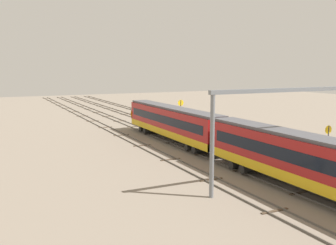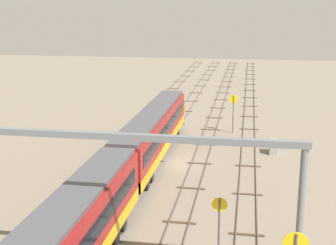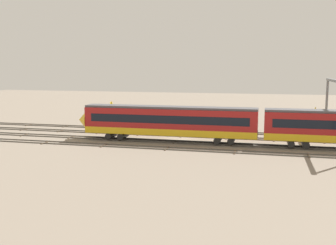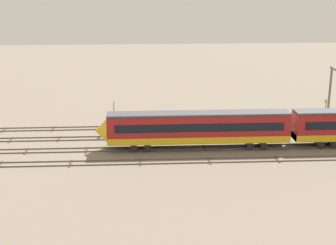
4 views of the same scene
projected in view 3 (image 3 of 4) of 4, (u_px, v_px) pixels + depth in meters
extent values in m
plane|color=gray|center=(179.00, 139.00, 57.92)|extent=(196.32, 196.32, 0.00)
cube|color=#59544C|center=(189.00, 130.00, 65.47)|extent=(180.32, 0.07, 0.16)
cube|color=#59544C|center=(187.00, 131.00, 64.09)|extent=(180.32, 0.07, 0.16)
cube|color=#473828|center=(331.00, 136.00, 59.71)|extent=(0.24, 2.40, 0.08)
cube|color=#473828|center=(280.00, 135.00, 61.40)|extent=(0.24, 2.40, 0.08)
cube|color=#473828|center=(233.00, 133.00, 63.09)|extent=(0.24, 2.40, 0.08)
cube|color=#473828|center=(188.00, 131.00, 64.78)|extent=(0.24, 2.40, 0.08)
cube|color=#473828|center=(145.00, 129.00, 66.47)|extent=(0.24, 2.40, 0.08)
cube|color=#473828|center=(105.00, 128.00, 68.16)|extent=(0.24, 2.40, 0.08)
cube|color=#473828|center=(66.00, 126.00, 69.85)|extent=(0.24, 2.40, 0.08)
cube|color=#473828|center=(29.00, 125.00, 71.54)|extent=(0.24, 2.40, 0.08)
cube|color=#59544C|center=(183.00, 135.00, 60.89)|extent=(180.32, 0.07, 0.16)
cube|color=#59544C|center=(181.00, 136.00, 59.51)|extent=(180.32, 0.07, 0.16)
cube|color=#473828|center=(323.00, 142.00, 55.51)|extent=(0.24, 2.40, 0.08)
cube|color=#473828|center=(274.00, 140.00, 57.08)|extent=(0.24, 2.40, 0.08)
cube|color=#473828|center=(227.00, 138.00, 58.64)|extent=(0.24, 2.40, 0.08)
cube|color=#473828|center=(182.00, 136.00, 60.21)|extent=(0.24, 2.40, 0.08)
cube|color=#473828|center=(140.00, 134.00, 61.77)|extent=(0.24, 2.40, 0.08)
cube|color=#473828|center=(99.00, 132.00, 63.34)|extent=(0.24, 2.40, 0.08)
cube|color=#473828|center=(61.00, 131.00, 64.90)|extent=(0.24, 2.40, 0.08)
cube|color=#473828|center=(24.00, 129.00, 66.47)|extent=(0.24, 2.40, 0.08)
cube|color=#59544C|center=(176.00, 140.00, 56.31)|extent=(180.32, 0.07, 0.16)
cube|color=#59544C|center=(174.00, 142.00, 54.93)|extent=(180.32, 0.07, 0.16)
cube|color=#473828|center=(293.00, 147.00, 51.96)|extent=(0.24, 2.40, 0.08)
cube|color=#473828|center=(232.00, 144.00, 53.79)|extent=(0.24, 2.40, 0.08)
cube|color=#473828|center=(175.00, 142.00, 55.63)|extent=(0.24, 2.40, 0.08)
cube|color=#473828|center=(122.00, 139.00, 57.47)|extent=(0.24, 2.40, 0.08)
cube|color=#473828|center=(72.00, 137.00, 59.30)|extent=(0.24, 2.40, 0.08)
cube|color=#473828|center=(25.00, 135.00, 61.14)|extent=(0.24, 2.40, 0.08)
cube|color=#59544C|center=(168.00, 147.00, 51.74)|extent=(180.32, 0.07, 0.16)
cube|color=#59544C|center=(166.00, 149.00, 50.36)|extent=(180.32, 0.07, 0.16)
cube|color=#473828|center=(309.00, 156.00, 47.03)|extent=(0.24, 2.40, 0.08)
cube|color=#473828|center=(235.00, 152.00, 49.04)|extent=(0.24, 2.40, 0.08)
cube|color=#473828|center=(167.00, 149.00, 51.05)|extent=(0.24, 2.40, 0.08)
cube|color=#473828|center=(104.00, 145.00, 53.06)|extent=(0.24, 2.40, 0.08)
cube|color=#473828|center=(46.00, 142.00, 55.08)|extent=(0.24, 2.40, 0.08)
cube|color=maroon|center=(169.00, 121.00, 55.43)|extent=(24.00, 2.90, 3.60)
cube|color=gold|center=(169.00, 131.00, 55.62)|extent=(24.00, 2.94, 0.90)
cube|color=#4C4C51|center=(169.00, 107.00, 55.15)|extent=(24.00, 2.50, 0.30)
cube|color=black|center=(172.00, 117.00, 56.77)|extent=(22.00, 0.04, 1.10)
cube|color=black|center=(167.00, 120.00, 53.96)|extent=(22.00, 0.04, 1.10)
cylinder|color=black|center=(231.00, 140.00, 53.74)|extent=(0.90, 2.70, 0.90)
cylinder|color=black|center=(218.00, 139.00, 54.16)|extent=(0.90, 2.70, 0.90)
cylinder|color=black|center=(123.00, 135.00, 57.33)|extent=(0.90, 2.70, 0.90)
cylinder|color=black|center=(111.00, 135.00, 57.76)|extent=(0.90, 2.70, 0.90)
cylinder|color=black|center=(305.00, 143.00, 51.52)|extent=(0.90, 2.70, 0.90)
cylinder|color=black|center=(291.00, 143.00, 51.95)|extent=(0.90, 2.70, 0.90)
cone|color=gold|center=(84.00, 120.00, 58.45)|extent=(1.60, 3.24, 3.24)
cylinder|color=slate|center=(326.00, 107.00, 61.72)|extent=(0.36, 0.36, 8.27)
cylinder|color=#4C4C51|center=(315.00, 123.00, 58.43)|extent=(0.12, 0.12, 4.50)
cylinder|color=yellow|center=(315.00, 110.00, 58.18)|extent=(0.05, 0.87, 0.87)
cube|color=black|center=(315.00, 110.00, 58.19)|extent=(0.02, 0.39, 0.12)
cylinder|color=#4C4C51|center=(112.00, 116.00, 65.45)|extent=(0.12, 0.12, 4.70)
cylinder|color=yellow|center=(111.00, 105.00, 65.19)|extent=(0.05, 1.08, 1.08)
cube|color=black|center=(111.00, 105.00, 65.20)|extent=(0.02, 0.49, 0.12)
cube|color=gray|center=(164.00, 124.00, 68.21)|extent=(1.54, 0.77, 1.46)
cube|color=#333333|center=(159.00, 122.00, 68.36)|extent=(0.02, 0.54, 0.24)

